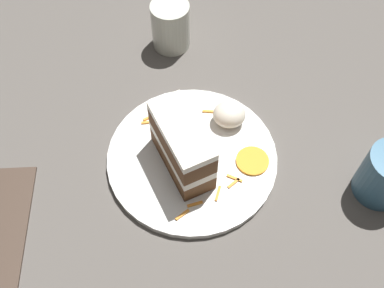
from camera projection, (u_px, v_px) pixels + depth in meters
The scene contains 8 objects.
ground_plane at pixel (165, 163), 0.77m from camera, with size 6.00×6.00×0.00m, color #4C4742.
dining_table at pixel (164, 157), 0.76m from camera, with size 1.24×0.98×0.04m, color #56514C.
plate at pixel (192, 158), 0.73m from camera, with size 0.27×0.27×0.01m, color white.
cake_slice at pixel (182, 146), 0.67m from camera, with size 0.11×0.14×0.10m.
cream_dollop at pixel (229, 115), 0.74m from camera, with size 0.05×0.05×0.04m, color silver.
orange_garnish at pixel (252, 161), 0.72m from camera, with size 0.05×0.05×0.00m, color orange.
carrot_shreds_scatter at pixel (195, 164), 0.71m from camera, with size 0.17×0.20×0.00m.
drinking_glass at pixel (172, 28), 0.84m from camera, with size 0.07×0.07×0.09m.
Camera 1 is at (0.06, -0.39, 0.67)m, focal length 42.00 mm.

